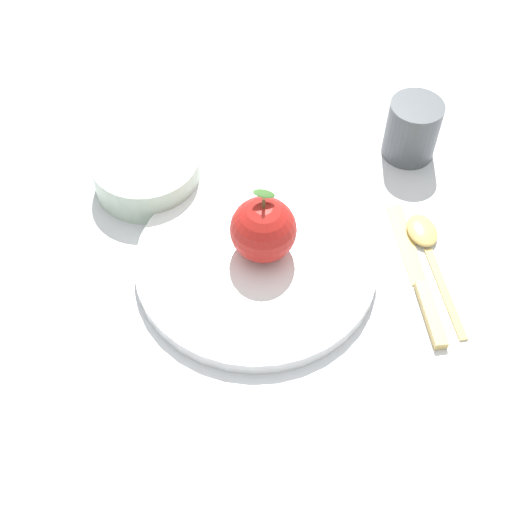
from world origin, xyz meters
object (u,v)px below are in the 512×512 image
object	(u,v)px
dinner_plate	(256,261)
knife	(421,284)
cup	(413,127)
apple	(263,230)
side_bowl	(146,169)
spoon	(427,243)

from	to	relation	value
dinner_plate	knife	size ratio (longest dim) A/B	1.37
cup	knife	bearing A→B (deg)	178.29
apple	cup	world-z (taller)	apple
side_bowl	cup	size ratio (longest dim) A/B	1.66
apple	cup	bearing A→B (deg)	-45.38
dinner_plate	knife	distance (m)	0.18
side_bowl	spoon	distance (m)	0.34
dinner_plate	spoon	bearing A→B (deg)	-79.63
dinner_plate	apple	distance (m)	0.05
side_bowl	spoon	world-z (taller)	side_bowl
side_bowl	spoon	bearing A→B (deg)	-104.54
apple	knife	bearing A→B (deg)	-100.30
cup	knife	xyz separation A→B (m)	(-0.21, 0.01, -0.04)
spoon	cup	bearing A→B (deg)	2.61
apple	cup	distance (m)	0.25
side_bowl	knife	distance (m)	0.35
apple	knife	world-z (taller)	apple
apple	knife	distance (m)	0.18
dinner_plate	spoon	xyz separation A→B (m)	(0.04, -0.19, -0.00)
dinner_plate	apple	world-z (taller)	apple
dinner_plate	apple	size ratio (longest dim) A/B	3.10
dinner_plate	knife	world-z (taller)	dinner_plate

